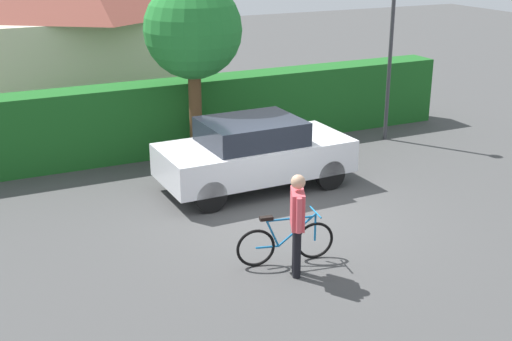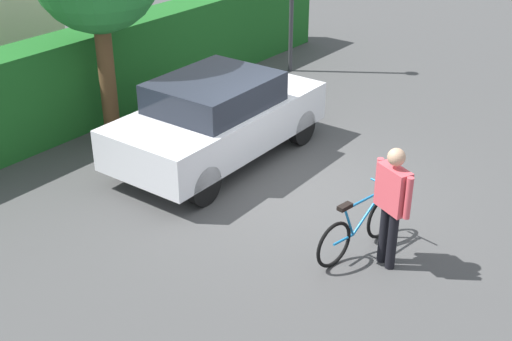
{
  "view_description": "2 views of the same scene",
  "coord_description": "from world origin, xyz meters",
  "px_view_note": "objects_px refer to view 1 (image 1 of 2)",
  "views": [
    {
      "loc": [
        -5.83,
        -10.79,
        5.32
      ],
      "look_at": [
        -0.52,
        0.3,
        0.93
      ],
      "focal_mm": 47.65,
      "sensor_mm": 36.0,
      "label": 1
    },
    {
      "loc": [
        -8.07,
        -5.4,
        5.34
      ],
      "look_at": [
        -0.99,
        0.03,
        0.74
      ],
      "focal_mm": 47.48,
      "sensor_mm": 36.0,
      "label": 2
    }
  ],
  "objects_px": {
    "bicycle": "(286,242)",
    "street_lamp": "(391,36)",
    "parked_car_near": "(254,152)",
    "tree_kerbside": "(193,31)",
    "person_rider": "(297,217)"
  },
  "relations": [
    {
      "from": "bicycle",
      "to": "street_lamp",
      "type": "height_order",
      "value": "street_lamp"
    },
    {
      "from": "parked_car_near",
      "to": "bicycle",
      "type": "height_order",
      "value": "parked_car_near"
    },
    {
      "from": "parked_car_near",
      "to": "bicycle",
      "type": "bearing_deg",
      "value": -106.94
    },
    {
      "from": "tree_kerbside",
      "to": "person_rider",
      "type": "bearing_deg",
      "value": -95.7
    },
    {
      "from": "parked_car_near",
      "to": "street_lamp",
      "type": "bearing_deg",
      "value": 20.31
    },
    {
      "from": "parked_car_near",
      "to": "person_rider",
      "type": "height_order",
      "value": "person_rider"
    },
    {
      "from": "person_rider",
      "to": "tree_kerbside",
      "type": "distance_m",
      "value": 6.49
    },
    {
      "from": "parked_car_near",
      "to": "person_rider",
      "type": "bearing_deg",
      "value": -105.68
    },
    {
      "from": "parked_car_near",
      "to": "person_rider",
      "type": "relative_size",
      "value": 2.39
    },
    {
      "from": "bicycle",
      "to": "tree_kerbside",
      "type": "xyz_separation_m",
      "value": [
        0.56,
        5.65,
        2.75
      ]
    },
    {
      "from": "person_rider",
      "to": "street_lamp",
      "type": "xyz_separation_m",
      "value": [
        5.8,
        5.62,
        1.72
      ]
    },
    {
      "from": "parked_car_near",
      "to": "person_rider",
      "type": "xyz_separation_m",
      "value": [
        -1.09,
        -3.88,
        0.22
      ]
    },
    {
      "from": "bicycle",
      "to": "tree_kerbside",
      "type": "distance_m",
      "value": 6.31
    },
    {
      "from": "tree_kerbside",
      "to": "street_lamp",
      "type": "bearing_deg",
      "value": -5.45
    },
    {
      "from": "bicycle",
      "to": "tree_kerbside",
      "type": "bearing_deg",
      "value": 84.32
    }
  ]
}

